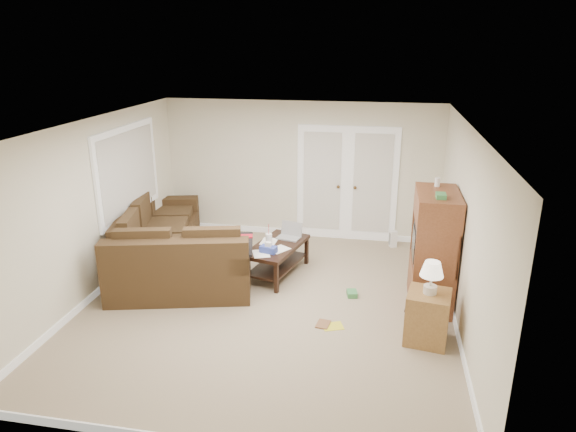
% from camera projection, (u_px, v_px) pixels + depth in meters
% --- Properties ---
extents(floor, '(5.50, 5.50, 0.00)m').
position_uv_depth(floor, '(269.00, 304.00, 7.19)').
color(floor, tan).
rests_on(floor, ground).
extents(ceiling, '(5.00, 5.50, 0.02)m').
position_uv_depth(ceiling, '(266.00, 125.00, 6.37)').
color(ceiling, silver).
rests_on(ceiling, wall_back).
extents(wall_left, '(0.02, 5.50, 2.50)m').
position_uv_depth(wall_left, '(94.00, 209.00, 7.21)').
color(wall_left, silver).
rests_on(wall_left, floor).
extents(wall_right, '(0.02, 5.50, 2.50)m').
position_uv_depth(wall_right, '(465.00, 232.00, 6.35)').
color(wall_right, silver).
rests_on(wall_right, floor).
extents(wall_back, '(5.00, 0.02, 2.50)m').
position_uv_depth(wall_back, '(301.00, 170.00, 9.34)').
color(wall_back, silver).
rests_on(wall_back, floor).
extents(wall_front, '(5.00, 0.02, 2.50)m').
position_uv_depth(wall_front, '(195.00, 328.00, 4.22)').
color(wall_front, silver).
rests_on(wall_front, floor).
extents(baseboards, '(5.00, 5.50, 0.10)m').
position_uv_depth(baseboards, '(269.00, 300.00, 7.17)').
color(baseboards, white).
rests_on(baseboards, floor).
extents(french_doors, '(1.80, 0.05, 2.13)m').
position_uv_depth(french_doors, '(347.00, 185.00, 9.23)').
color(french_doors, white).
rests_on(french_doors, floor).
extents(window_left, '(0.05, 1.92, 1.42)m').
position_uv_depth(window_left, '(128.00, 171.00, 8.04)').
color(window_left, white).
rests_on(window_left, wall_left).
extents(sectional_sofa, '(2.72, 3.22, 0.95)m').
position_uv_depth(sectional_sofa, '(168.00, 250.00, 8.07)').
color(sectional_sofa, '#412D19').
rests_on(sectional_sofa, floor).
extents(coffee_table, '(0.90, 1.34, 0.84)m').
position_uv_depth(coffee_table, '(278.00, 258.00, 8.02)').
color(coffee_table, black).
rests_on(coffee_table, floor).
extents(tv_armoire, '(0.55, 1.01, 1.73)m').
position_uv_depth(tv_armoire, '(433.00, 249.00, 6.96)').
color(tv_armoire, brown).
rests_on(tv_armoire, floor).
extents(side_cabinet, '(0.57, 0.57, 1.05)m').
position_uv_depth(side_cabinet, '(428.00, 313.00, 6.19)').
color(side_cabinet, olive).
rests_on(side_cabinet, floor).
extents(space_heater, '(0.14, 0.13, 0.30)m').
position_uv_depth(space_heater, '(393.00, 239.00, 9.12)').
color(space_heater, white).
rests_on(space_heater, floor).
extents(floor_magazine, '(0.32, 0.28, 0.01)m').
position_uv_depth(floor_magazine, '(333.00, 326.00, 6.61)').
color(floor_magazine, yellow).
rests_on(floor_magazine, floor).
extents(floor_greenbox, '(0.17, 0.21, 0.07)m').
position_uv_depth(floor_greenbox, '(352.00, 293.00, 7.39)').
color(floor_greenbox, '#3D8647').
rests_on(floor_greenbox, floor).
extents(floor_book, '(0.20, 0.25, 0.02)m').
position_uv_depth(floor_book, '(317.00, 323.00, 6.67)').
color(floor_book, brown).
rests_on(floor_book, floor).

